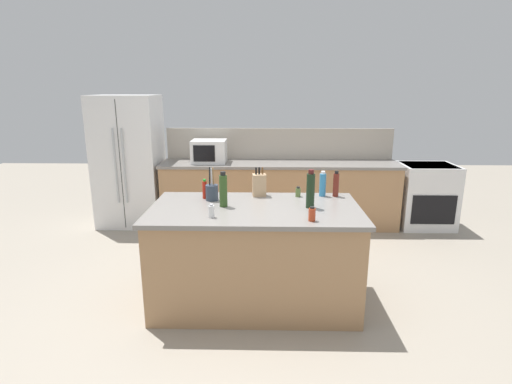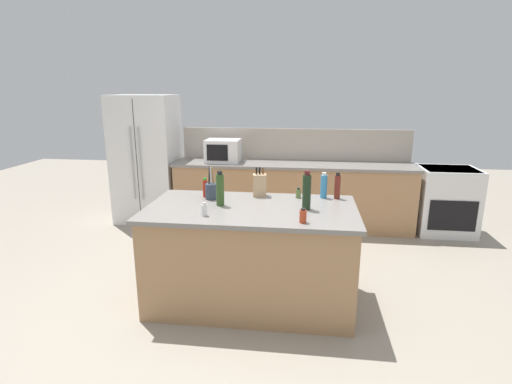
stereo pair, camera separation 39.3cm
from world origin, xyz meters
TOP-DOWN VIEW (x-y plane):
  - ground_plane at (0.00, 0.00)m, footprint 14.00×14.00m
  - back_counter_run at (0.30, 2.20)m, footprint 3.42×0.66m
  - wall_backsplash at (0.30, 2.52)m, footprint 3.38×0.03m
  - kitchen_island at (0.00, 0.00)m, footprint 1.91×1.04m
  - refrigerator at (-1.90, 2.25)m, footprint 0.90×0.75m
  - range_oven at (2.43, 2.20)m, footprint 0.76×0.65m
  - microwave at (-0.72, 2.20)m, footprint 0.49×0.39m
  - knife_block at (0.03, 0.39)m, footprint 0.14×0.12m
  - utensil_crock at (-0.42, 0.22)m, footprint 0.12×0.12m
  - hot_sauce_bottle at (-0.50, 0.29)m, footprint 0.04×0.04m
  - spice_jar_oregano at (0.42, 0.37)m, footprint 0.05×0.05m
  - wine_bottle at (0.50, 0.00)m, footprint 0.08×0.08m
  - dish_soap_bottle at (0.66, 0.40)m, footprint 0.06×0.06m
  - vinegar_bottle at (0.79, 0.39)m, footprint 0.06×0.06m
  - olive_oil_bottle at (-0.29, 0.02)m, footprint 0.07×0.07m
  - salt_shaker at (-0.36, -0.30)m, footprint 0.05×0.05m
  - spice_jar_paprika at (0.47, -0.37)m, footprint 0.06×0.06m

SIDE VIEW (x-z plane):
  - ground_plane at x=0.00m, z-range 0.00..0.00m
  - range_oven at x=2.43m, z-range 0.01..0.93m
  - back_counter_run at x=0.30m, z-range 0.00..0.94m
  - kitchen_island at x=0.00m, z-range 0.00..0.94m
  - refrigerator at x=-1.90m, z-range 0.00..1.89m
  - spice_jar_oregano at x=0.42m, z-range 0.94..1.04m
  - salt_shaker at x=-0.36m, z-range 0.94..1.05m
  - spice_jar_paprika at x=0.47m, z-range 0.94..1.06m
  - utensil_crock at x=-0.42m, z-range 0.86..1.18m
  - hot_sauce_bottle at x=-0.50m, z-range 0.93..1.13m
  - knife_block at x=0.03m, z-range 0.91..1.20m
  - dish_soap_bottle at x=0.66m, z-range 0.93..1.18m
  - vinegar_bottle at x=0.79m, z-range 0.93..1.19m
  - olive_oil_bottle at x=-0.29m, z-range 0.93..1.25m
  - microwave at x=-0.72m, z-range 0.94..1.26m
  - wine_bottle at x=0.50m, z-range 0.93..1.28m
  - wall_backsplash at x=0.30m, z-range 0.94..1.40m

